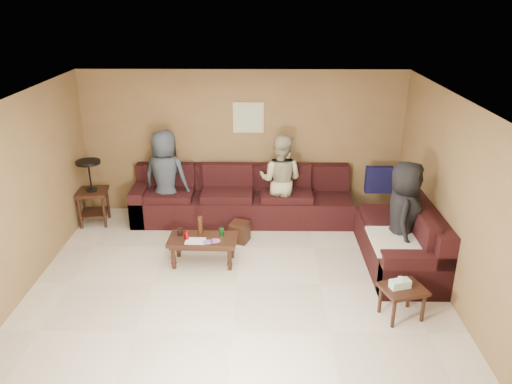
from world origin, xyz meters
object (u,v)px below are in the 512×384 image
waste_bin (240,232)px  person_right (403,217)px  coffee_table (203,241)px  person_middle (280,180)px  sectional_sofa (291,215)px  person_left (166,178)px  side_table_right (402,291)px  end_table_left (92,191)px

waste_bin → person_right: 2.51m
coffee_table → person_middle: person_middle is taller
sectional_sofa → person_left: (-2.08, 0.44, 0.48)m
side_table_right → person_left: person_left is taller
waste_bin → person_right: person_right is taller
coffee_table → side_table_right: bearing=-26.6°
side_table_right → waste_bin: 2.82m
waste_bin → person_left: person_left is taller
sectional_sofa → coffee_table: (-1.33, -0.96, 0.02)m
person_left → person_right: size_ratio=1.00×
side_table_right → person_left: bearing=140.9°
person_left → person_middle: (1.91, -0.02, -0.03)m
side_table_right → person_middle: 3.02m
person_left → person_right: (3.54, -1.51, -0.00)m
waste_bin → end_table_left: bearing=165.6°
end_table_left → waste_bin: 2.61m
waste_bin → side_table_right: bearing=-43.9°
sectional_sofa → person_right: (1.46, -1.07, 0.48)m
person_middle → person_right: person_right is taller
sectional_sofa → side_table_right: 2.53m
end_table_left → person_middle: 3.15m
coffee_table → person_left: bearing=118.2°
coffee_table → person_left: size_ratio=0.62×
end_table_left → side_table_right: 5.22m
side_table_right → end_table_left: bearing=150.2°
waste_bin → person_right: size_ratio=0.20×
person_left → person_middle: size_ratio=1.04×
coffee_table → person_right: person_right is taller
end_table_left → side_table_right: end_table_left is taller
end_table_left → person_left: bearing=3.5°
person_middle → sectional_sofa: bearing=129.3°
sectional_sofa → person_left: person_left is taller
person_right → sectional_sofa: bearing=68.9°
end_table_left → person_middle: size_ratio=0.72×
sectional_sofa → person_right: 1.88m
sectional_sofa → waste_bin: size_ratio=14.33×
person_right → person_middle: bearing=62.6°
person_left → waste_bin: bearing=165.6°
end_table_left → person_right: 5.00m
sectional_sofa → person_left: 2.18m
coffee_table → end_table_left: 2.40m
person_left → person_middle: bearing=-165.1°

